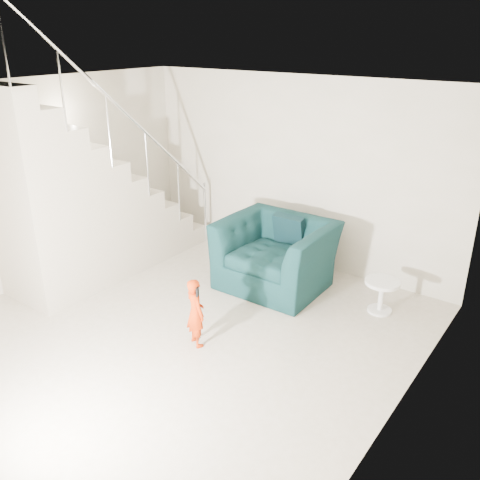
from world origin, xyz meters
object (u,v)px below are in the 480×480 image
at_px(side_table, 382,291).
at_px(staircase, 84,212).
at_px(toddler, 196,312).
at_px(armchair, 276,254).

distance_m(side_table, staircase, 4.04).
relative_size(toddler, side_table, 1.87).
bearing_deg(armchair, staircase, -151.15).
bearing_deg(toddler, staircase, 13.75).
height_order(armchair, staircase, staircase).
bearing_deg(side_table, armchair, -173.72).
bearing_deg(staircase, armchair, 29.77).
distance_m(toddler, side_table, 2.33).
height_order(toddler, side_table, toddler).
distance_m(armchair, toddler, 1.72).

